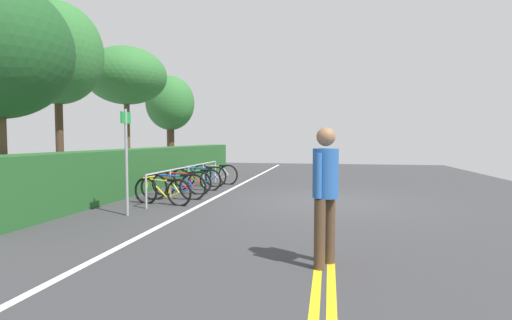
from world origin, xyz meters
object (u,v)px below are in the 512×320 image
at_px(bicycle_4, 200,177).
at_px(tree_far_right, 126,76).
at_px(pedestrian, 325,186).
at_px(bicycle_2, 182,183).
at_px(tree_extra, 170,104).
at_px(tree_mid, 57,54).
at_px(bicycle_5, 215,174).
at_px(sign_post_near, 126,152).
at_px(bicycle_1, 174,187).
at_px(bike_rack, 189,173).
at_px(bicycle_0, 162,191).
at_px(bicycle_3, 195,179).

relative_size(bicycle_4, tree_far_right, 0.33).
bearing_deg(tree_far_right, pedestrian, -138.91).
distance_m(bicycle_2, tree_far_right, 5.91).
height_order(bicycle_4, tree_far_right, tree_far_right).
bearing_deg(tree_extra, bicycle_4, -148.35).
distance_m(bicycle_2, tree_mid, 4.99).
bearing_deg(tree_extra, tree_mid, -178.53).
height_order(bicycle_5, sign_post_near, sign_post_near).
bearing_deg(tree_mid, bicycle_5, -44.96).
relative_size(sign_post_near, tree_far_right, 0.44).
xyz_separation_m(pedestrian, sign_post_near, (2.48, 4.11, 0.33)).
distance_m(sign_post_near, tree_extra, 11.22).
xyz_separation_m(bicycle_4, tree_far_right, (1.34, 3.38, 3.63)).
height_order(bicycle_5, tree_far_right, tree_far_right).
xyz_separation_m(bicycle_1, tree_far_right, (4.04, 3.57, 3.63)).
distance_m(bike_rack, sign_post_near, 3.62).
relative_size(bicycle_0, sign_post_near, 0.73).
bearing_deg(pedestrian, tree_extra, 30.56).
xyz_separation_m(bike_rack, bicycle_4, (1.31, 0.09, -0.24)).
bearing_deg(tree_extra, pedestrian, -149.44).
height_order(sign_post_near, tree_mid, tree_mid).
bearing_deg(pedestrian, bike_rack, 34.20).
distance_m(bicycle_1, sign_post_near, 2.37).
relative_size(pedestrian, sign_post_near, 0.79).
distance_m(bicycle_5, tree_mid, 6.12).
bearing_deg(bike_rack, bicycle_3, -2.96).
distance_m(tree_mid, tree_far_right, 3.92).
bearing_deg(sign_post_near, bike_rack, -0.33).
relative_size(bicycle_1, bicycle_4, 1.03).
bearing_deg(tree_far_right, bicycle_2, -132.20).
relative_size(bike_rack, tree_far_right, 1.09).
bearing_deg(pedestrian, bicycle_2, 36.57).
bearing_deg(tree_extra, bicycle_2, -154.49).
xyz_separation_m(bicycle_1, tree_mid, (0.12, 3.44, 3.62)).
relative_size(bike_rack, tree_mid, 1.02).
relative_size(pedestrian, tree_extra, 0.37).
bearing_deg(bicycle_0, bicycle_4, 3.70).
relative_size(bicycle_0, tree_extra, 0.35).
xyz_separation_m(bike_rack, tree_far_right, (2.65, 3.47, 3.39)).
relative_size(bike_rack, bicycle_1, 3.15).
bearing_deg(bicycle_4, bicycle_5, -14.52).
bearing_deg(bicycle_5, tree_far_right, 83.23).
distance_m(bicycle_0, bicycle_1, 0.76).
height_order(tree_mid, tree_extra, tree_mid).
xyz_separation_m(pedestrian, tree_extra, (12.94, 7.64, 2.31)).
height_order(bicycle_2, tree_extra, tree_extra).
height_order(bicycle_4, pedestrian, pedestrian).
height_order(bicycle_2, bicycle_5, bicycle_5).
xyz_separation_m(bicycle_0, sign_post_near, (-1.39, 0.16, 1.01)).
distance_m(bicycle_1, bicycle_3, 1.91).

